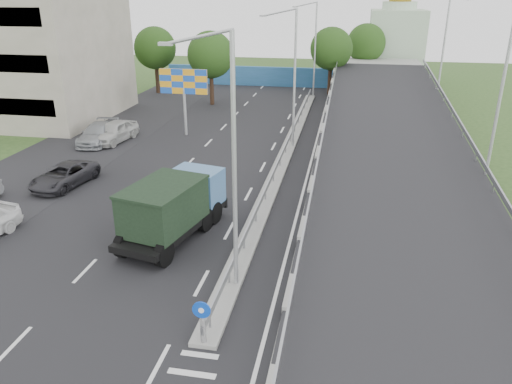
% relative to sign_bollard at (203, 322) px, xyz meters
% --- Properties ---
extents(road_surface, '(26.00, 90.00, 0.04)m').
position_rel_sign_bollard_xyz_m(road_surface, '(-3.00, 17.83, -1.03)').
color(road_surface, black).
rests_on(road_surface, ground).
extents(parking_strip, '(8.00, 90.00, 0.05)m').
position_rel_sign_bollard_xyz_m(parking_strip, '(-16.00, 17.83, -1.03)').
color(parking_strip, black).
rests_on(parking_strip, ground).
extents(median, '(1.00, 44.00, 0.20)m').
position_rel_sign_bollard_xyz_m(median, '(0.00, 21.83, -0.93)').
color(median, gray).
rests_on(median, ground).
extents(overpass_ramp, '(10.00, 50.00, 3.50)m').
position_rel_sign_bollard_xyz_m(overpass_ramp, '(7.50, 21.83, 0.72)').
color(overpass_ramp, gray).
rests_on(overpass_ramp, ground).
extents(median_guardrail, '(0.09, 44.00, 0.71)m').
position_rel_sign_bollard_xyz_m(median_guardrail, '(0.00, 21.83, -0.28)').
color(median_guardrail, gray).
rests_on(median_guardrail, median).
extents(sign_bollard, '(0.64, 0.23, 1.67)m').
position_rel_sign_bollard_xyz_m(sign_bollard, '(0.00, 0.00, 0.00)').
color(sign_bollard, black).
rests_on(sign_bollard, median).
extents(lamp_post_near, '(2.74, 0.18, 10.08)m').
position_rel_sign_bollard_xyz_m(lamp_post_near, '(0.11, 3.83, 4.77)').
color(lamp_post_near, '#B2B5B7').
rests_on(lamp_post_near, median).
extents(lamp_post_mid, '(2.74, 0.18, 10.08)m').
position_rel_sign_bollard_xyz_m(lamp_post_mid, '(0.11, 23.83, 4.77)').
color(lamp_post_mid, '#B2B5B7').
rests_on(lamp_post_mid, median).
extents(lamp_post_far, '(2.74, 0.18, 10.08)m').
position_rel_sign_bollard_xyz_m(lamp_post_far, '(0.11, 43.83, 4.77)').
color(lamp_post_far, '#B2B5B7').
rests_on(lamp_post_far, median).
extents(blue_wall, '(30.00, 0.50, 2.40)m').
position_rel_sign_bollard_xyz_m(blue_wall, '(-4.00, 49.83, 0.17)').
color(blue_wall, '#245B84').
rests_on(blue_wall, ground).
extents(church, '(7.00, 7.00, 13.80)m').
position_rel_sign_bollard_xyz_m(church, '(10.00, 57.83, 4.28)').
color(church, '#B2CCAD').
rests_on(church, ground).
extents(billboard, '(4.00, 0.24, 5.50)m').
position_rel_sign_bollard_xyz_m(billboard, '(-9.00, 25.83, 3.15)').
color(billboard, '#B2B5B7').
rests_on(billboard, ground).
extents(tree_left_mid, '(4.80, 4.80, 7.60)m').
position_rel_sign_bollard_xyz_m(tree_left_mid, '(-10.00, 37.83, 4.14)').
color(tree_left_mid, black).
rests_on(tree_left_mid, ground).
extents(tree_median_far, '(4.80, 4.80, 7.60)m').
position_rel_sign_bollard_xyz_m(tree_median_far, '(2.00, 45.83, 4.14)').
color(tree_median_far, black).
rests_on(tree_median_far, ground).
extents(tree_left_far, '(4.80, 4.80, 7.60)m').
position_rel_sign_bollard_xyz_m(tree_left_far, '(-18.00, 42.83, 4.14)').
color(tree_left_far, black).
rests_on(tree_left_far, ground).
extents(tree_ramp_far, '(4.80, 4.80, 7.60)m').
position_rel_sign_bollard_xyz_m(tree_ramp_far, '(6.00, 52.83, 4.14)').
color(tree_ramp_far, black).
rests_on(tree_ramp_far, ground).
extents(dump_truck, '(3.94, 7.29, 3.05)m').
position_rel_sign_bollard_xyz_m(dump_truck, '(-3.71, 7.81, 0.65)').
color(dump_truck, black).
rests_on(dump_truck, ground).
extents(parked_car_c, '(2.96, 5.17, 1.36)m').
position_rel_sign_bollard_xyz_m(parked_car_c, '(-12.82, 13.14, -0.35)').
color(parked_car_c, '#2C2B30').
rests_on(parked_car_c, ground).
extents(parked_car_d, '(2.74, 5.49, 1.53)m').
position_rel_sign_bollard_xyz_m(parked_car_d, '(-15.21, 22.31, -0.27)').
color(parked_car_d, '#92969A').
rests_on(parked_car_d, ground).
extents(parked_car_e, '(2.67, 5.18, 1.69)m').
position_rel_sign_bollard_xyz_m(parked_car_e, '(-14.05, 22.85, -0.19)').
color(parked_car_e, '#B3B4AF').
rests_on(parked_car_e, ground).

